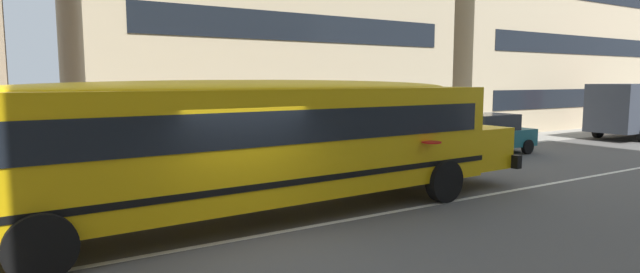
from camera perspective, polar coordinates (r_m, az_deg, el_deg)
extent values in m
plane|color=#54514F|center=(9.83, -8.36, -11.41)|extent=(400.00, 400.00, 0.00)
cube|color=gray|center=(16.90, -18.70, -4.11)|extent=(120.00, 3.00, 0.01)
cube|color=silver|center=(9.83, -8.36, -11.39)|extent=(110.00, 0.16, 0.01)
cube|color=yellow|center=(10.91, -6.76, -0.59)|extent=(11.62, 3.07, 2.30)
cube|color=yellow|center=(15.15, 16.05, -1.02)|extent=(1.76, 2.26, 1.15)
cube|color=black|center=(15.85, 17.96, -2.18)|extent=(0.31, 2.62, 0.38)
cube|color=black|center=(10.87, -6.79, 1.58)|extent=(10.93, 3.08, 0.67)
cube|color=black|center=(11.01, -6.71, -4.11)|extent=(11.64, 3.10, 0.13)
ellipsoid|color=yellow|center=(10.83, -6.84, 5.47)|extent=(11.15, 2.84, 0.38)
cylinder|color=red|center=(11.95, 12.63, -0.65)|extent=(0.48, 0.48, 0.03)
cylinder|color=black|center=(14.59, 6.37, -3.38)|extent=(1.06, 0.33, 1.05)
cylinder|color=black|center=(12.74, 14.04, -4.97)|extent=(1.06, 0.33, 1.05)
cylinder|color=black|center=(11.23, -30.44, -7.21)|extent=(1.06, 0.33, 1.05)
cylinder|color=black|center=(8.70, -29.31, -10.96)|extent=(1.06, 0.33, 1.05)
cube|color=#195B66|center=(21.49, 18.82, -0.18)|extent=(3.91, 1.72, 0.70)
cube|color=black|center=(21.31, 18.63, 1.58)|extent=(2.21, 1.57, 0.64)
cylinder|color=black|center=(23.07, 19.19, -0.64)|extent=(0.60, 0.18, 0.60)
cylinder|color=black|center=(22.05, 22.63, -1.09)|extent=(0.60, 0.18, 0.60)
cylinder|color=black|center=(21.12, 14.76, -1.12)|extent=(0.60, 0.18, 0.60)
cylinder|color=black|center=(20.00, 18.31, -1.65)|extent=(0.60, 0.18, 0.60)
cube|color=#333842|center=(29.87, 31.71, 2.83)|extent=(4.23, 2.27, 2.40)
cylinder|color=black|center=(33.12, 32.13, 0.99)|extent=(0.84, 0.27, 0.84)
cylinder|color=black|center=(29.94, 29.20, 0.68)|extent=(0.84, 0.27, 0.84)
cube|color=#C6B28E|center=(25.24, -7.34, 14.13)|extent=(16.64, 10.05, 12.80)
cube|color=black|center=(20.56, -1.32, 3.43)|extent=(13.98, 0.04, 1.10)
cube|color=black|center=(20.64, -1.35, 12.33)|extent=(13.98, 0.04, 1.10)
cube|color=#C6B28E|center=(38.11, 21.67, 11.12)|extent=(20.43, 10.18, 12.80)
cube|color=black|center=(35.14, 28.07, 3.93)|extent=(17.16, 0.04, 1.10)
cube|color=black|center=(35.19, 28.35, 9.14)|extent=(17.16, 0.04, 1.10)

